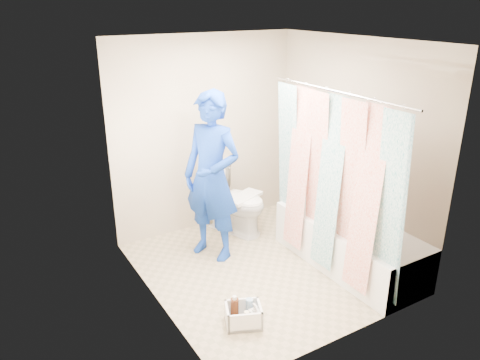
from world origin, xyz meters
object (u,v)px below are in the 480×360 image
toilet (235,200)px  cleaning_caddy (245,316)px  bathtub (349,243)px  plumber (212,177)px

toilet → cleaning_caddy: toilet is taller
bathtub → plumber: plumber is taller
toilet → plumber: 0.83m
plumber → bathtub: bearing=21.6°
plumber → cleaning_caddy: 1.57m
toilet → plumber: plumber is taller
bathtub → cleaning_caddy: bearing=-169.3°
bathtub → cleaning_caddy: 1.55m
cleaning_caddy → bathtub: bearing=33.5°
bathtub → cleaning_caddy: bathtub is taller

